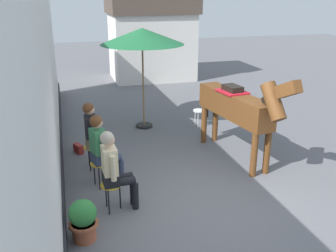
{
  "coord_description": "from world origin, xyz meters",
  "views": [
    {
      "loc": [
        -2.2,
        -5.14,
        3.41
      ],
      "look_at": [
        -0.4,
        1.2,
        1.05
      ],
      "focal_mm": 40.13,
      "sensor_mm": 36.0,
      "label": 1
    }
  ],
  "objects": [
    {
      "name": "ground_plane",
      "position": [
        0.0,
        3.0,
        0.0
      ],
      "size": [
        40.0,
        40.0,
        0.0
      ],
      "primitive_type": "plane",
      "color": "slate"
    },
    {
      "name": "pub_facade_wall",
      "position": [
        -2.55,
        1.5,
        1.54
      ],
      "size": [
        0.34,
        14.0,
        3.4
      ],
      "color": "white",
      "rests_on": "ground_plane"
    },
    {
      "name": "distant_cottage",
      "position": [
        1.4,
        10.02,
        1.8
      ],
      "size": [
        3.4,
        2.6,
        3.5
      ],
      "color": "silver",
      "rests_on": "ground_plane"
    },
    {
      "name": "seated_visitor_near",
      "position": [
        -1.55,
        0.31,
        0.78
      ],
      "size": [
        0.61,
        0.49,
        1.39
      ],
      "color": "gold",
      "rests_on": "ground_plane"
    },
    {
      "name": "seated_visitor_middle",
      "position": [
        -1.64,
        1.19,
        0.78
      ],
      "size": [
        0.61,
        0.48,
        1.39
      ],
      "color": "gold",
      "rests_on": "ground_plane"
    },
    {
      "name": "seated_visitor_far",
      "position": [
        -1.7,
        1.98,
        0.78
      ],
      "size": [
        0.61,
        0.49,
        1.39
      ],
      "color": "gold",
      "rests_on": "ground_plane"
    },
    {
      "name": "saddled_horse_center",
      "position": [
        1.23,
        1.64,
        1.16
      ],
      "size": [
        0.77,
        2.98,
        2.06
      ],
      "color": "brown",
      "rests_on": "ground_plane"
    },
    {
      "name": "flower_planter_middle",
      "position": [
        -2.11,
        -0.37,
        0.33
      ],
      "size": [
        0.43,
        0.43,
        0.64
      ],
      "color": "#A85638",
      "rests_on": "ground_plane"
    },
    {
      "name": "cafe_parasol",
      "position": [
        -0.23,
        4.15,
        2.36
      ],
      "size": [
        2.1,
        2.1,
        2.58
      ],
      "color": "black",
      "rests_on": "ground_plane"
    },
    {
      "name": "spare_stool_white",
      "position": [
        1.19,
        3.77,
        0.4
      ],
      "size": [
        0.32,
        0.32,
        0.46
      ],
      "color": "white",
      "rests_on": "ground_plane"
    },
    {
      "name": "satchel_bag",
      "position": [
        -2.02,
        2.86,
        0.1
      ],
      "size": [
        0.22,
        0.3,
        0.2
      ],
      "primitive_type": "cube",
      "rotation": [
        0.0,
        0.0,
        1.98
      ],
      "color": "maroon",
      "rests_on": "ground_plane"
    }
  ]
}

